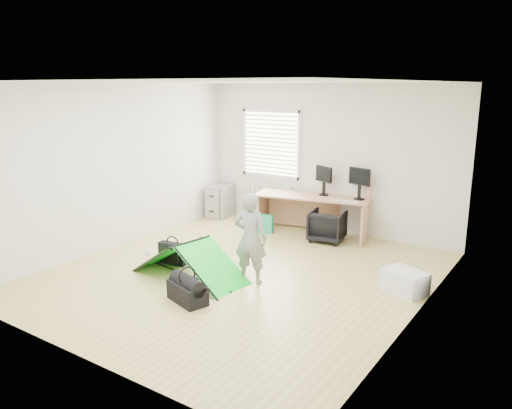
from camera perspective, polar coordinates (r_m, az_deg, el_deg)
The scene contains 18 objects.
ground at distance 7.29m, azimuth -1.77°, elevation -7.89°, with size 5.50×5.50×0.00m, color tan.
back_wall at distance 9.26m, azimuth 8.15°, elevation 5.22°, with size 5.00×0.02×2.70m, color silver.
window at distance 9.78m, azimuth 1.71°, elevation 6.96°, with size 1.20×0.06×1.20m, color silver.
radiator at distance 9.93m, azimuth 1.54°, elevation 0.62°, with size 1.00×0.12×0.60m, color silver.
desk at distance 9.16m, azimuth 6.37°, elevation -1.17°, with size 2.08×0.66×0.71m, color tan.
filing_cabinet at distance 10.34m, azimuth -4.09°, elevation 0.41°, with size 0.42×0.56×0.66m, color #949698.
monitor_left at distance 9.12m, azimuth 7.78°, elevation 2.27°, with size 0.41×0.09×0.39m, color black.
monitor_right at distance 8.87m, azimuth 11.74°, elevation 1.86°, with size 0.43×0.09×0.41m, color black.
keyboard at distance 8.68m, azimuth 10.34°, elevation 0.34°, with size 0.39×0.13×0.02m, color beige.
thermos at distance 8.82m, azimuth 12.80°, elevation 1.29°, with size 0.08×0.08×0.27m, color #BA686E.
office_chair at distance 8.77m, azimuth 8.15°, elevation -2.47°, with size 0.57×0.59×0.54m, color black.
person at distance 6.78m, azimuth -0.64°, elevation -3.87°, with size 0.46×0.30×1.27m, color gray.
kite at distance 7.14m, azimuth -7.62°, elevation -6.27°, with size 1.68×0.74×0.52m, color #14D92A, non-canonical shape.
storage_crate at distance 6.89m, azimuth 16.64°, elevation -8.45°, with size 0.53×0.37×0.30m, color silver.
tote_bag at distance 9.19m, azimuth 1.06°, elevation -2.24°, with size 0.29×0.13×0.34m, color #209E71.
laptop_bag at distance 7.72m, azimuth -9.49°, elevation -5.53°, with size 0.44×0.13×0.33m, color black.
white_box at distance 8.23m, azimuth -12.15°, elevation -5.35°, with size 0.09×0.09×0.09m, color silver.
duffel_bag at distance 6.41m, azimuth -7.83°, elevation -9.95°, with size 0.56×0.29×0.25m, color black.
Camera 1 is at (3.97, -5.52, 2.65)m, focal length 35.00 mm.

